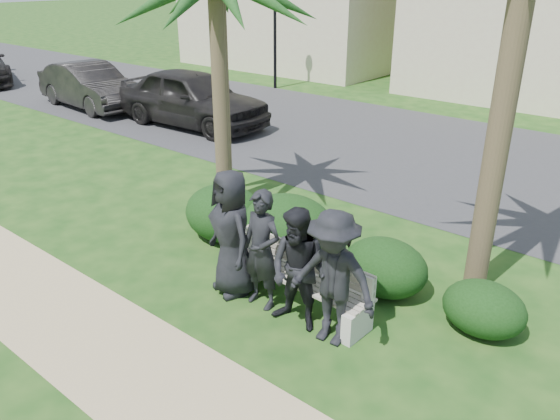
{
  "coord_description": "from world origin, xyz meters",
  "views": [
    {
      "loc": [
        5.06,
        -4.69,
        4.3
      ],
      "look_at": [
        0.36,
        1.0,
        1.05
      ],
      "focal_mm": 35.0,
      "sensor_mm": 36.0,
      "label": 1
    }
  ],
  "objects_px": {
    "man_a": "(231,233)",
    "car_b": "(90,86)",
    "man_b": "(262,250)",
    "car_a": "(192,98)",
    "street_lamp": "(275,10)",
    "man_c": "(299,270)",
    "park_bench": "(296,282)",
    "man_d": "(333,279)"
  },
  "relations": [
    {
      "from": "man_c",
      "to": "park_bench",
      "type": "bearing_deg",
      "value": 127.27
    },
    {
      "from": "man_a",
      "to": "car_b",
      "type": "xyz_separation_m",
      "value": [
        -11.8,
        5.29,
        -0.19
      ]
    },
    {
      "from": "park_bench",
      "to": "man_b",
      "type": "xyz_separation_m",
      "value": [
        -0.37,
        -0.29,
        0.49
      ]
    },
    {
      "from": "park_bench",
      "to": "car_a",
      "type": "xyz_separation_m",
      "value": [
        -8.32,
        5.61,
        0.48
      ]
    },
    {
      "from": "man_b",
      "to": "car_a",
      "type": "height_order",
      "value": "man_b"
    },
    {
      "from": "park_bench",
      "to": "man_c",
      "type": "distance_m",
      "value": 0.68
    },
    {
      "from": "park_bench",
      "to": "man_d",
      "type": "bearing_deg",
      "value": -20.76
    },
    {
      "from": "park_bench",
      "to": "man_a",
      "type": "distance_m",
      "value": 1.13
    },
    {
      "from": "car_a",
      "to": "man_a",
      "type": "bearing_deg",
      "value": -131.79
    },
    {
      "from": "park_bench",
      "to": "man_c",
      "type": "relative_size",
      "value": 1.37
    },
    {
      "from": "man_b",
      "to": "car_a",
      "type": "distance_m",
      "value": 9.9
    },
    {
      "from": "man_a",
      "to": "man_b",
      "type": "height_order",
      "value": "man_a"
    },
    {
      "from": "man_a",
      "to": "car_b",
      "type": "bearing_deg",
      "value": 175.02
    },
    {
      "from": "man_b",
      "to": "man_c",
      "type": "height_order",
      "value": "man_b"
    },
    {
      "from": "man_a",
      "to": "car_b",
      "type": "relative_size",
      "value": 0.41
    },
    {
      "from": "park_bench",
      "to": "man_d",
      "type": "relative_size",
      "value": 1.28
    },
    {
      "from": "man_d",
      "to": "man_b",
      "type": "bearing_deg",
      "value": 171.3
    },
    {
      "from": "car_b",
      "to": "car_a",
      "type": "bearing_deg",
      "value": -77.81
    },
    {
      "from": "man_b",
      "to": "car_a",
      "type": "relative_size",
      "value": 0.34
    },
    {
      "from": "street_lamp",
      "to": "man_d",
      "type": "bearing_deg",
      "value": -47.44
    },
    {
      "from": "park_bench",
      "to": "man_a",
      "type": "xyz_separation_m",
      "value": [
        -0.93,
        -0.3,
        0.57
      ]
    },
    {
      "from": "man_d",
      "to": "car_a",
      "type": "xyz_separation_m",
      "value": [
        -9.15,
        5.97,
        -0.05
      ]
    },
    {
      "from": "street_lamp",
      "to": "car_a",
      "type": "distance_m",
      "value": 6.55
    },
    {
      "from": "man_c",
      "to": "man_a",
      "type": "bearing_deg",
      "value": 173.17
    },
    {
      "from": "man_a",
      "to": "car_b",
      "type": "height_order",
      "value": "man_a"
    },
    {
      "from": "man_c",
      "to": "car_a",
      "type": "height_order",
      "value": "car_a"
    },
    {
      "from": "park_bench",
      "to": "car_b",
      "type": "xyz_separation_m",
      "value": [
        -12.73,
        4.99,
        0.38
      ]
    },
    {
      "from": "street_lamp",
      "to": "man_d",
      "type": "distance_m",
      "value": 16.29
    },
    {
      "from": "man_a",
      "to": "car_a",
      "type": "distance_m",
      "value": 9.46
    },
    {
      "from": "street_lamp",
      "to": "car_b",
      "type": "relative_size",
      "value": 0.95
    },
    {
      "from": "man_a",
      "to": "man_c",
      "type": "bearing_deg",
      "value": 15.72
    },
    {
      "from": "street_lamp",
      "to": "park_bench",
      "type": "relative_size",
      "value": 1.89
    },
    {
      "from": "man_c",
      "to": "car_b",
      "type": "relative_size",
      "value": 0.37
    },
    {
      "from": "park_bench",
      "to": "man_a",
      "type": "relative_size",
      "value": 1.22
    },
    {
      "from": "street_lamp",
      "to": "man_c",
      "type": "xyz_separation_m",
      "value": [
        10.42,
        -11.92,
        -2.11
      ]
    },
    {
      "from": "man_d",
      "to": "car_b",
      "type": "relative_size",
      "value": 0.4
    },
    {
      "from": "car_a",
      "to": "man_c",
      "type": "bearing_deg",
      "value": -127.84
    },
    {
      "from": "street_lamp",
      "to": "man_c",
      "type": "relative_size",
      "value": 2.59
    },
    {
      "from": "street_lamp",
      "to": "man_c",
      "type": "height_order",
      "value": "street_lamp"
    },
    {
      "from": "park_bench",
      "to": "car_a",
      "type": "height_order",
      "value": "car_a"
    },
    {
      "from": "park_bench",
      "to": "car_a",
      "type": "bearing_deg",
      "value": 148.47
    },
    {
      "from": "car_a",
      "to": "car_b",
      "type": "xyz_separation_m",
      "value": [
        -4.41,
        -0.62,
        -0.1
      ]
    }
  ]
}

